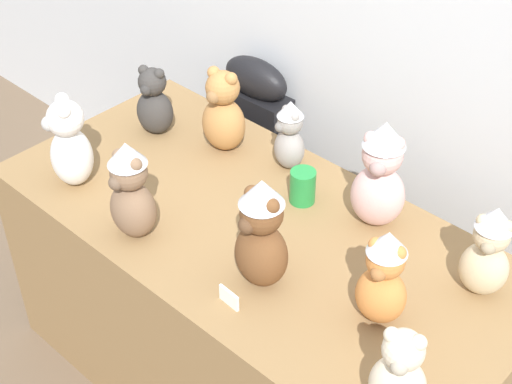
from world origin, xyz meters
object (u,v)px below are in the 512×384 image
at_px(teddy_bear_ash, 290,135).
at_px(party_cup_green, 303,186).
at_px(instrument_case, 256,163).
at_px(teddy_bear_sand, 488,252).
at_px(display_table, 256,312).
at_px(teddy_bear_caramel, 223,113).
at_px(teddy_bear_snow, 70,145).
at_px(teddy_bear_ginger, 383,278).
at_px(teddy_bear_chestnut, 261,234).
at_px(teddy_bear_mocha, 131,191).
at_px(teddy_bear_cream, 399,374).
at_px(teddy_bear_charcoal, 154,103).
at_px(teddy_bear_blush, 380,176).

height_order(teddy_bear_ash, party_cup_green, teddy_bear_ash).
relative_size(instrument_case, teddy_bear_sand, 3.24).
bearing_deg(display_table, teddy_bear_caramel, 148.19).
distance_m(teddy_bear_snow, teddy_bear_ginger, 1.07).
xyz_separation_m(teddy_bear_chestnut, teddy_bear_mocha, (-0.40, -0.11, -0.01)).
distance_m(teddy_bear_caramel, teddy_bear_mocha, 0.50).
relative_size(teddy_bear_cream, teddy_bear_ginger, 0.87).
xyz_separation_m(teddy_bear_ginger, teddy_bear_mocha, (-0.72, -0.21, 0.01)).
bearing_deg(teddy_bear_charcoal, instrument_case, 57.65).
bearing_deg(teddy_bear_blush, display_table, -157.89).
height_order(instrument_case, teddy_bear_snow, teddy_bear_snow).
xyz_separation_m(teddy_bear_charcoal, teddy_bear_ash, (0.47, 0.16, 0.00)).
height_order(teddy_bear_charcoal, teddy_bear_chestnut, teddy_bear_chestnut).
xyz_separation_m(teddy_bear_chestnut, teddy_bear_blush, (0.08, 0.41, 0.00)).
relative_size(instrument_case, teddy_bear_ash, 3.75).
bearing_deg(teddy_bear_ash, teddy_bear_chestnut, -36.60).
distance_m(display_table, teddy_bear_ash, 0.59).
height_order(teddy_bear_blush, teddy_bear_snow, teddy_bear_blush).
bearing_deg(party_cup_green, teddy_bear_chestnut, -67.27).
distance_m(instrument_case, teddy_bear_caramel, 0.56).
relative_size(display_table, instrument_case, 1.79).
distance_m(teddy_bear_chestnut, teddy_bear_ginger, 0.33).
bearing_deg(display_table, teddy_bear_ash, 112.85).
relative_size(teddy_bear_cream, teddy_bear_blush, 0.72).
xyz_separation_m(teddy_bear_ginger, party_cup_green, (-0.46, 0.24, -0.09)).
xyz_separation_m(instrument_case, teddy_bear_cream, (1.17, -0.79, 0.42)).
xyz_separation_m(teddy_bear_chestnut, party_cup_green, (-0.14, 0.34, -0.11)).
height_order(teddy_bear_chestnut, teddy_bear_mocha, teddy_bear_chestnut).
relative_size(teddy_bear_sand, teddy_bear_ginger, 0.97).
xyz_separation_m(teddy_bear_sand, teddy_bear_ginger, (-0.14, -0.27, 0.00)).
distance_m(display_table, teddy_bear_sand, 0.84).
relative_size(teddy_bear_ash, teddy_bear_snow, 0.81).
xyz_separation_m(teddy_bear_cream, teddy_bear_chestnut, (-0.51, 0.10, 0.05)).
bearing_deg(teddy_bear_caramel, teddy_bear_chestnut, -43.48).
bearing_deg(teddy_bear_cream, teddy_bear_blush, 106.06).
relative_size(teddy_bear_snow, teddy_bear_ginger, 1.03).
height_order(teddy_bear_charcoal, teddy_bear_ash, teddy_bear_charcoal).
bearing_deg(teddy_bear_snow, display_table, 54.67).
bearing_deg(teddy_bear_sand, party_cup_green, 163.93).
height_order(display_table, teddy_bear_ginger, teddy_bear_ginger).
bearing_deg(teddy_bear_charcoal, teddy_bear_snow, -104.63).
bearing_deg(teddy_bear_sand, teddy_bear_cream, -102.85).
height_order(display_table, teddy_bear_charcoal, teddy_bear_charcoal).
bearing_deg(teddy_bear_mocha, teddy_bear_ginger, 15.09).
height_order(teddy_bear_sand, teddy_bear_snow, teddy_bear_snow).
height_order(teddy_bear_cream, teddy_bear_snow, teddy_bear_snow).
relative_size(teddy_bear_cream, teddy_bear_caramel, 0.86).
relative_size(instrument_case, teddy_bear_caramel, 3.11).
distance_m(teddy_bear_chestnut, teddy_bear_snow, 0.74).
bearing_deg(instrument_case, teddy_bear_blush, -22.33).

